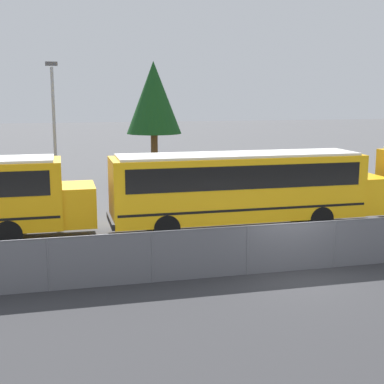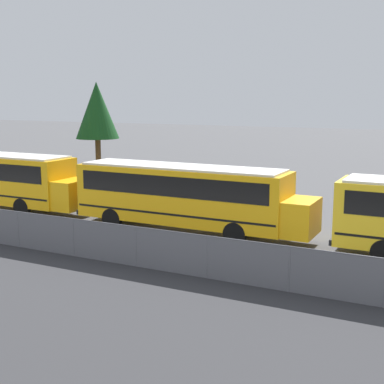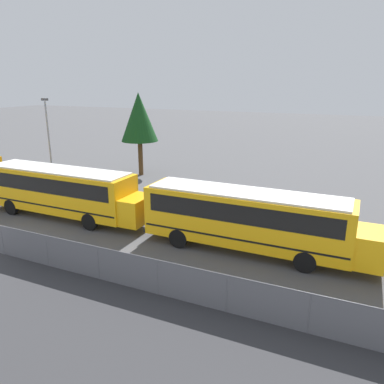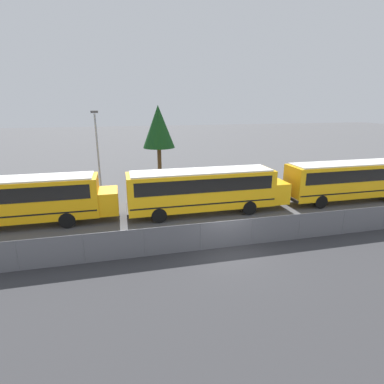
# 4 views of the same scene
# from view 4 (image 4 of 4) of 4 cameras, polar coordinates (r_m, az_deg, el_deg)

# --- Properties ---
(ground_plane) EXTENTS (200.00, 200.00, 0.00)m
(ground_plane) POSITION_cam_4_polar(r_m,az_deg,el_deg) (17.56, 6.55, -10.39)
(ground_plane) COLOR #4C4C4F
(road_strip) EXTENTS (135.57, 12.00, 0.01)m
(road_strip) POSITION_cam_4_polar(r_m,az_deg,el_deg) (12.97, 16.29, -21.79)
(road_strip) COLOR #333335
(road_strip) RESTS_ON ground_plane
(fence) EXTENTS (101.64, 0.07, 1.63)m
(fence) POSITION_cam_4_polar(r_m,az_deg,el_deg) (17.20, 6.65, -7.92)
(fence) COLOR #9EA0A5
(fence) RESTS_ON ground_plane
(school_bus_2) EXTENTS (12.16, 2.53, 3.29)m
(school_bus_2) POSITION_cam_4_polar(r_m,az_deg,el_deg) (22.75, -30.28, -0.97)
(school_bus_2) COLOR orange
(school_bus_2) RESTS_ON ground_plane
(school_bus_3) EXTENTS (12.16, 2.53, 3.29)m
(school_bus_3) POSITION_cam_4_polar(r_m,az_deg,el_deg) (22.02, 2.51, 0.81)
(school_bus_3) COLOR #EDA80F
(school_bus_3) RESTS_ON ground_plane
(school_bus_4) EXTENTS (12.16, 2.53, 3.29)m
(school_bus_4) POSITION_cam_4_polar(r_m,az_deg,el_deg) (28.22, 28.18, 2.35)
(school_bus_4) COLOR #EDA80F
(school_bus_4) RESTS_ON ground_plane
(light_pole) EXTENTS (0.60, 0.24, 7.34)m
(light_pole) POSITION_cam_4_polar(r_m,az_deg,el_deg) (27.67, -17.53, 7.72)
(light_pole) COLOR gray
(light_pole) RESTS_ON ground_plane
(tree_0) EXTENTS (3.46, 3.46, 7.80)m
(tree_0) POSITION_cam_4_polar(r_m,az_deg,el_deg) (33.05, -6.41, 12.21)
(tree_0) COLOR #51381E
(tree_0) RESTS_ON ground_plane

